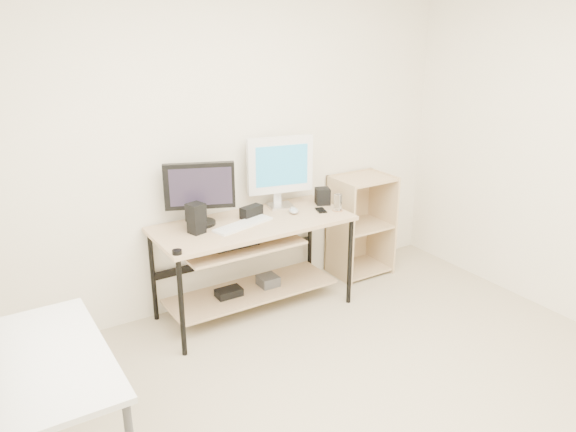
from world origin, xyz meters
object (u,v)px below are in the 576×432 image
(desk, at_px, (250,248))
(shelf_unit, at_px, (358,224))
(side_table, at_px, (40,374))
(black_monitor, at_px, (200,190))
(audio_controller, at_px, (197,215))
(white_imac, at_px, (280,167))

(desk, xyz_separation_m, shelf_unit, (1.18, 0.16, -0.09))
(side_table, xyz_separation_m, black_monitor, (1.33, 1.21, 0.35))
(black_monitor, xyz_separation_m, audio_controller, (-0.05, -0.03, -0.18))
(side_table, relative_size, shelf_unit, 1.11)
(shelf_unit, bearing_deg, white_imac, 177.93)
(desk, height_order, shelf_unit, shelf_unit)
(shelf_unit, bearing_deg, black_monitor, -179.49)
(white_imac, bearing_deg, shelf_unit, 9.79)
(desk, relative_size, black_monitor, 3.04)
(white_imac, distance_m, audio_controller, 0.79)
(white_imac, bearing_deg, audio_controller, -162.40)
(audio_controller, bearing_deg, black_monitor, 52.87)
(side_table, distance_m, shelf_unit, 3.09)
(side_table, distance_m, black_monitor, 1.83)
(side_table, height_order, shelf_unit, shelf_unit)
(desk, relative_size, shelf_unit, 1.67)
(side_table, distance_m, audio_controller, 1.75)
(shelf_unit, height_order, audio_controller, audio_controller)
(shelf_unit, relative_size, black_monitor, 1.82)
(desk, bearing_deg, audio_controller, 162.99)
(shelf_unit, distance_m, white_imac, 1.01)
(desk, relative_size, side_table, 1.50)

